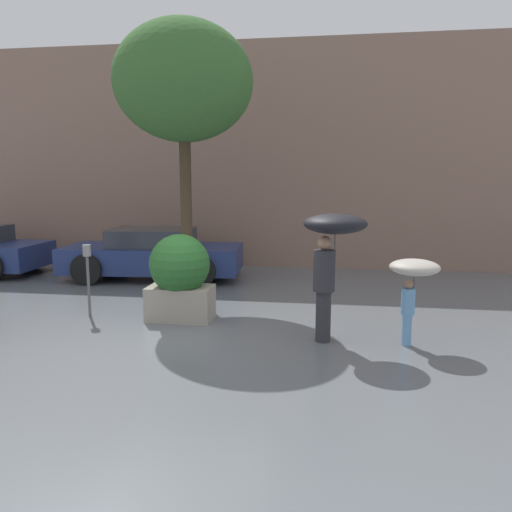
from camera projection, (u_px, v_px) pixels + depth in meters
ground_plane at (182, 338)px, 7.66m from camera, size 40.00×40.00×0.00m
building_facade at (250, 157)px, 13.54m from camera, size 18.00×0.30×6.00m
planter_box at (180, 275)px, 8.54m from camera, size 1.11×1.04×1.49m
person_adult at (332, 243)px, 7.26m from camera, size 0.92×0.92×1.93m
person_child at (413, 275)px, 7.20m from camera, size 0.72×0.72×1.28m
parked_car_near at (153, 255)px, 12.11m from camera, size 4.34×2.15×1.22m
street_tree at (183, 83)px, 9.60m from camera, size 2.70×2.70×5.41m
parking_meter at (87, 265)px, 8.72m from camera, size 0.14×0.14×1.28m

